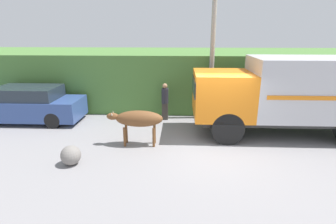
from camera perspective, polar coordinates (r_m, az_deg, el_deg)
The scene contains 9 objects.
ground_plane at distance 9.25m, azimuth 10.34°, elevation -7.88°, with size 60.00×60.00×0.00m, color gray.
hillside_embankment at distance 15.47m, azimuth 7.36°, elevation 7.84°, with size 32.00×6.47×2.81m.
building_backdrop at distance 13.98m, azimuth -9.18°, elevation 6.38°, with size 5.93×2.70×2.60m.
cargo_truck at distance 10.87m, azimuth 25.61°, elevation 3.89°, with size 7.09×2.39×2.98m.
brown_cow at distance 9.13m, azimuth -6.54°, elevation -1.57°, with size 1.96×0.57×1.26m.
parked_suv at distance 13.12m, azimuth -28.29°, elevation 1.37°, with size 4.79×1.79×1.57m.
pedestrian_on_hill at distance 11.77m, azimuth -0.66°, elevation 2.68°, with size 0.33×0.33×1.67m.
utility_pole at distance 11.84m, azimuth 9.75°, elevation 15.02°, with size 0.90×0.21×6.71m.
roadside_rock at distance 8.51m, azimuth -20.40°, elevation -8.81°, with size 0.60×0.60×0.60m.
Camera 1 is at (-1.26, -8.31, 3.86)m, focal length 28.00 mm.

